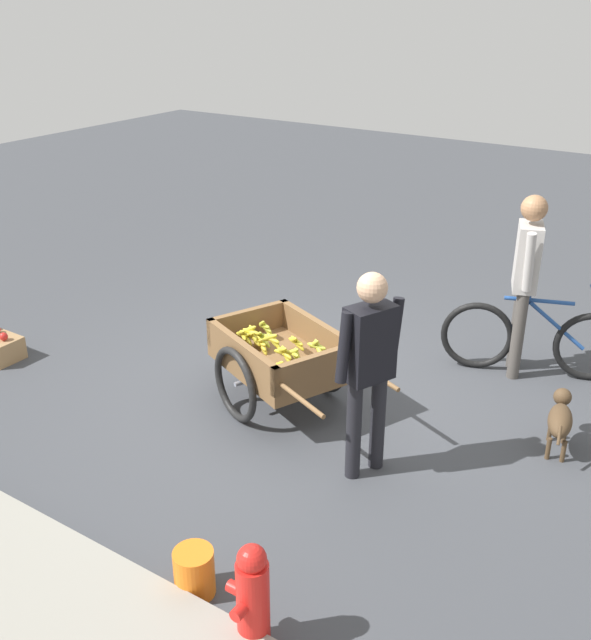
% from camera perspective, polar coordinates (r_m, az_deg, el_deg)
% --- Properties ---
extents(ground_plane, '(24.00, 24.00, 0.00)m').
position_cam_1_polar(ground_plane, '(6.47, 0.75, -5.86)').
color(ground_plane, '#3D3F44').
extents(fruit_cart, '(1.82, 1.35, 0.71)m').
position_cam_1_polar(fruit_cart, '(6.13, -1.22, -2.99)').
color(fruit_cart, brown).
rests_on(fruit_cart, ground).
extents(vendor_person, '(0.32, 0.56, 1.56)m').
position_cam_1_polar(vendor_person, '(5.08, 5.74, -3.01)').
color(vendor_person, black).
rests_on(vendor_person, ground).
extents(bicycle, '(1.59, 0.68, 0.85)m').
position_cam_1_polar(bicycle, '(7.00, 18.05, -1.41)').
color(bicycle, black).
rests_on(bicycle, ground).
extents(cyclist_person, '(0.30, 0.54, 1.68)m').
position_cam_1_polar(cyclist_person, '(6.74, 17.49, 3.76)').
color(cyclist_person, '#4C4742').
rests_on(cyclist_person, ground).
extents(dog, '(0.27, 0.66, 0.40)m').
position_cam_1_polar(dog, '(5.99, 19.91, -7.19)').
color(dog, '#4C3823').
rests_on(dog, ground).
extents(fire_hydrant, '(0.25, 0.25, 0.67)m').
position_cam_1_polar(fire_hydrant, '(4.13, -3.38, -20.71)').
color(fire_hydrant, red).
rests_on(fire_hydrant, ground).
extents(plastic_bucket, '(0.24, 0.24, 0.30)m').
position_cam_1_polar(plastic_bucket, '(4.56, -7.88, -18.88)').
color(plastic_bucket, orange).
rests_on(plastic_bucket, ground).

